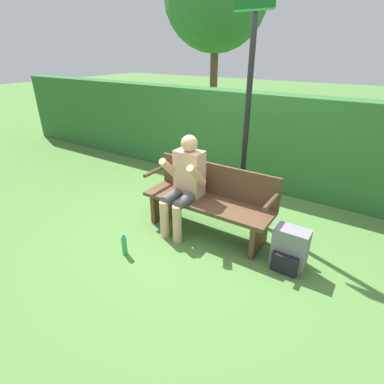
{
  "coord_description": "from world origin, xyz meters",
  "views": [
    {
      "loc": [
        1.62,
        -2.81,
        2.12
      ],
      "look_at": [
        -0.15,
        -0.1,
        0.57
      ],
      "focal_mm": 28.0,
      "sensor_mm": 36.0,
      "label": 1
    }
  ],
  "objects_px": {
    "person_seated": "(185,181)",
    "water_bottle": "(124,245)",
    "park_bench": "(209,200)",
    "backpack": "(289,250)",
    "signpost": "(249,90)"
  },
  "relations": [
    {
      "from": "person_seated",
      "to": "water_bottle",
      "type": "relative_size",
      "value": 4.67
    },
    {
      "from": "park_bench",
      "to": "backpack",
      "type": "height_order",
      "value": "park_bench"
    },
    {
      "from": "person_seated",
      "to": "water_bottle",
      "type": "xyz_separation_m",
      "value": [
        -0.25,
        -0.85,
        -0.54
      ]
    },
    {
      "from": "water_bottle",
      "to": "signpost",
      "type": "bearing_deg",
      "value": 66.65
    },
    {
      "from": "backpack",
      "to": "signpost",
      "type": "bearing_deg",
      "value": 139.62
    },
    {
      "from": "signpost",
      "to": "park_bench",
      "type": "bearing_deg",
      "value": -103.1
    },
    {
      "from": "backpack",
      "to": "water_bottle",
      "type": "xyz_separation_m",
      "value": [
        -1.61,
        -0.8,
        -0.09
      ]
    },
    {
      "from": "signpost",
      "to": "person_seated",
      "type": "bearing_deg",
      "value": -120.25
    },
    {
      "from": "person_seated",
      "to": "backpack",
      "type": "height_order",
      "value": "person_seated"
    },
    {
      "from": "person_seated",
      "to": "signpost",
      "type": "height_order",
      "value": "signpost"
    },
    {
      "from": "park_bench",
      "to": "person_seated",
      "type": "distance_m",
      "value": 0.38
    },
    {
      "from": "backpack",
      "to": "signpost",
      "type": "distance_m",
      "value": 1.89
    },
    {
      "from": "person_seated",
      "to": "backpack",
      "type": "xyz_separation_m",
      "value": [
        1.36,
        -0.05,
        -0.45
      ]
    },
    {
      "from": "water_bottle",
      "to": "signpost",
      "type": "xyz_separation_m",
      "value": [
        0.68,
        1.59,
        1.55
      ]
    },
    {
      "from": "person_seated",
      "to": "signpost",
      "type": "relative_size",
      "value": 0.42
    }
  ]
}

